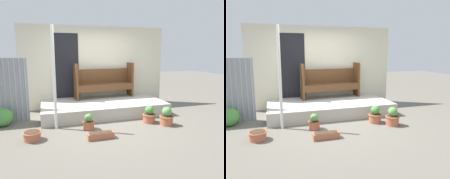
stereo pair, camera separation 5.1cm
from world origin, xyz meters
TOP-DOWN VIEW (x-y plane):
  - ground_plane at (0.00, 0.00)m, footprint 24.00×24.00m
  - porch_slab at (0.16, 0.86)m, footprint 3.52×1.73m
  - house_wall at (0.12, 1.76)m, footprint 4.72×0.08m
  - support_post at (-1.25, -0.10)m, footprint 0.07×0.07m
  - bench at (0.35, 1.43)m, footprint 1.91×0.56m
  - flower_pot_left at (-1.76, -0.67)m, footprint 0.38×0.38m
  - flower_pot_middle at (-0.53, -0.37)m, footprint 0.29×0.29m
  - flower_pot_right at (1.06, -0.35)m, footprint 0.35×0.35m
  - flower_pot_far_right at (1.38, -0.66)m, footprint 0.36×0.36m
  - planter_box_rect at (-0.40, -1.01)m, footprint 0.56×0.18m
  - shrub_by_fence at (-2.48, 0.45)m, footprint 0.48×0.43m

SIDE VIEW (x-z plane):
  - ground_plane at x=0.00m, z-range 0.00..0.00m
  - planter_box_rect at x=-0.40m, z-range 0.00..0.14m
  - flower_pot_left at x=-1.76m, z-range 0.01..0.20m
  - flower_pot_middle at x=-0.53m, z-range -0.02..0.35m
  - porch_slab at x=0.16m, z-range 0.00..0.34m
  - flower_pot_right at x=1.06m, z-range -0.03..0.41m
  - flower_pot_far_right at x=1.38m, z-range -0.03..0.43m
  - shrub_by_fence at x=-2.48m, z-range 0.00..0.45m
  - bench at x=0.35m, z-range 0.33..1.43m
  - support_post at x=-1.25m, z-range 0.00..2.40m
  - house_wall at x=0.12m, z-range 0.00..2.60m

